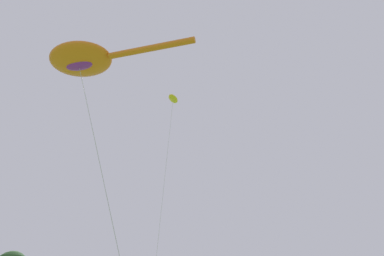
% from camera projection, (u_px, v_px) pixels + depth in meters
% --- Properties ---
extents(big_show_kite, '(4.74, 8.22, 13.93)m').
position_uv_depth(big_show_kite, '(84.00, 59.00, 17.01)').
color(big_show_kite, orange).
rests_on(big_show_kite, ground).
extents(small_kite_triangle_green, '(1.51, 2.45, 17.21)m').
position_uv_depth(small_kite_triangle_green, '(173.00, 100.00, 26.34)').
color(small_kite_triangle_green, yellow).
rests_on(small_kite_triangle_green, ground).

